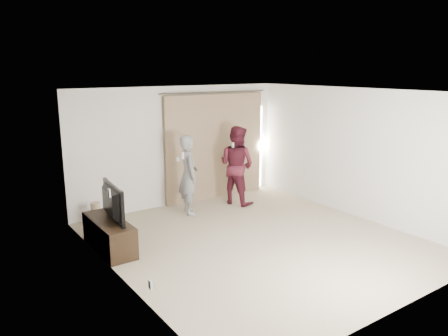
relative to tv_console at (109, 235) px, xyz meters
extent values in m
plane|color=tan|center=(2.27, -1.14, -0.26)|extent=(5.50, 5.50, 0.00)
cube|color=silver|center=(2.27, 1.61, 1.04)|extent=(5.00, 0.04, 2.60)
cube|color=silver|center=(-0.23, -1.14, 1.04)|extent=(0.04, 5.50, 2.60)
cube|color=silver|center=(-0.22, -0.74, 0.94)|extent=(0.02, 0.08, 0.12)
cube|color=silver|center=(-0.22, -2.04, 0.04)|extent=(0.02, 0.08, 0.12)
cube|color=silver|center=(2.27, -1.14, 2.34)|extent=(5.00, 5.50, 0.01)
cube|color=tan|center=(3.17, 1.54, 0.94)|extent=(2.60, 0.10, 2.40)
cylinder|color=#6D624F|center=(3.17, 1.54, 2.18)|extent=(2.80, 0.03, 0.03)
cube|color=white|center=(4.53, 1.58, 0.79)|extent=(0.08, 0.04, 2.00)
cube|color=black|center=(0.00, 0.00, 0.00)|extent=(0.46, 1.34, 0.52)
imported|color=black|center=(0.00, 0.00, 0.56)|extent=(0.23, 1.05, 0.60)
cylinder|color=tan|center=(0.21, 1.26, -0.23)|extent=(0.34, 0.34, 0.06)
cylinder|color=tan|center=(0.21, 1.26, 0.00)|extent=(0.19, 0.19, 0.40)
imported|color=gray|center=(2.04, 0.86, 0.57)|extent=(0.54, 0.69, 1.66)
cube|color=silver|center=(1.86, 0.76, 1.01)|extent=(0.04, 0.04, 0.14)
cube|color=silver|center=(1.86, 0.98, 0.90)|extent=(0.05, 0.05, 0.09)
imported|color=#501825|center=(3.28, 0.86, 0.62)|extent=(0.91, 1.02, 1.75)
cube|color=silver|center=(3.10, 0.76, 1.08)|extent=(0.04, 0.04, 0.14)
cube|color=silver|center=(3.10, 0.98, 0.97)|extent=(0.05, 0.05, 0.09)
camera|label=1|loc=(-2.33, -6.71, 2.72)|focal=35.00mm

